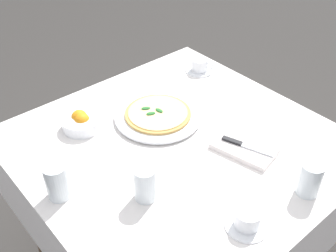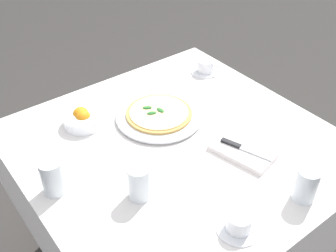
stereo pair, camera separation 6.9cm
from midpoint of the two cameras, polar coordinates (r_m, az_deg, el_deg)
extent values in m
cube|color=white|center=(1.50, 0.21, -2.69)|extent=(1.09, 1.09, 0.02)
cube|color=white|center=(1.44, -17.11, -16.38)|extent=(1.09, 0.01, 0.28)
cube|color=white|center=(1.92, 12.53, 0.79)|extent=(1.09, 0.01, 0.28)
cube|color=white|center=(1.95, -10.24, 1.84)|extent=(0.01, 1.09, 0.28)
cylinder|color=brown|center=(1.91, -19.66, -10.06)|extent=(0.06, 0.06, 0.72)
cylinder|color=brown|center=(2.23, 1.40, 0.70)|extent=(0.06, 0.06, 0.72)
cylinder|color=brown|center=(1.85, 20.81, -12.27)|extent=(0.06, 0.06, 0.72)
cylinder|color=white|center=(1.61, -2.64, 1.17)|extent=(0.21, 0.21, 0.01)
cylinder|color=white|center=(1.61, -2.65, 1.43)|extent=(0.34, 0.34, 0.01)
cylinder|color=tan|center=(1.60, -2.66, 1.71)|extent=(0.26, 0.26, 0.01)
cylinder|color=#F4DB8E|center=(1.60, -2.67, 1.92)|extent=(0.24, 0.24, 0.00)
ellipsoid|color=#2D7533|center=(1.62, -4.36, 2.49)|extent=(0.03, 0.04, 0.01)
ellipsoid|color=#2D7533|center=(1.60, -2.47, 2.20)|extent=(0.04, 0.02, 0.01)
ellipsoid|color=#2D7533|center=(1.59, -3.68, 1.76)|extent=(0.03, 0.04, 0.01)
cylinder|color=white|center=(1.93, 3.36, 7.76)|extent=(0.13, 0.13, 0.01)
cylinder|color=white|center=(1.91, 3.40, 8.57)|extent=(0.08, 0.08, 0.06)
torus|color=white|center=(1.90, 4.81, 8.32)|extent=(0.03, 0.02, 0.03)
cylinder|color=black|center=(1.90, 3.42, 9.20)|extent=(0.07, 0.07, 0.00)
cylinder|color=white|center=(1.25, 9.32, -13.59)|extent=(0.13, 0.13, 0.01)
cylinder|color=white|center=(1.22, 9.47, -12.69)|extent=(0.08, 0.08, 0.05)
torus|color=white|center=(1.25, 10.07, -10.95)|extent=(0.02, 0.03, 0.03)
cylinder|color=black|center=(1.20, 9.58, -11.98)|extent=(0.07, 0.07, 0.00)
cylinder|color=white|center=(1.32, -16.72, -7.46)|extent=(0.08, 0.08, 0.12)
cylinder|color=silver|center=(1.33, -16.58, -8.04)|extent=(0.07, 0.07, 0.09)
cylinder|color=white|center=(1.27, -4.79, -8.07)|extent=(0.07, 0.07, 0.12)
cylinder|color=silver|center=(1.29, -4.73, -8.87)|extent=(0.06, 0.06, 0.07)
cylinder|color=white|center=(1.34, 17.89, -7.12)|extent=(0.07, 0.07, 0.12)
cylinder|color=silver|center=(1.36, 17.64, -8.07)|extent=(0.06, 0.06, 0.05)
cube|color=white|center=(1.48, 9.29, -3.12)|extent=(0.24, 0.18, 0.02)
cube|color=silver|center=(1.46, 11.15, -3.36)|extent=(0.12, 0.06, 0.01)
cube|color=black|center=(1.48, 7.66, -2.09)|extent=(0.08, 0.04, 0.01)
cylinder|color=white|center=(1.60, -13.22, 0.41)|extent=(0.15, 0.15, 0.04)
sphere|color=orange|center=(1.59, -13.17, 0.71)|extent=(0.06, 0.06, 0.06)
sphere|color=orange|center=(1.60, -13.52, 1.12)|extent=(0.06, 0.06, 0.06)
camera|label=1|loc=(0.03, -91.28, -0.99)|focal=43.50mm
camera|label=2|loc=(0.03, 88.72, 0.99)|focal=43.50mm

